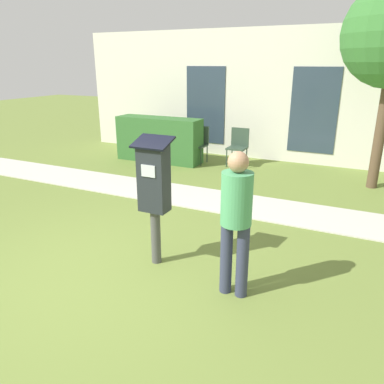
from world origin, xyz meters
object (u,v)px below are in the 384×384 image
parking_meter (154,185)px  outdoor_chair_left (199,141)px  person_standing (236,214)px  outdoor_chair_middle (238,144)px

parking_meter → outdoor_chair_left: (-1.60, 4.79, -0.49)m
outdoor_chair_left → person_standing: bearing=-38.1°
outdoor_chair_left → parking_meter: bearing=-47.9°
outdoor_chair_left → outdoor_chair_middle: 1.00m
outdoor_chair_middle → parking_meter: bearing=-80.7°
outdoor_chair_left → outdoor_chair_middle: (0.98, 0.16, 0.00)m
parking_meter → outdoor_chair_left: parking_meter is taller
person_standing → outdoor_chair_middle: person_standing is taller
person_standing → outdoor_chair_middle: 5.47m
parking_meter → outdoor_chair_left: 5.08m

